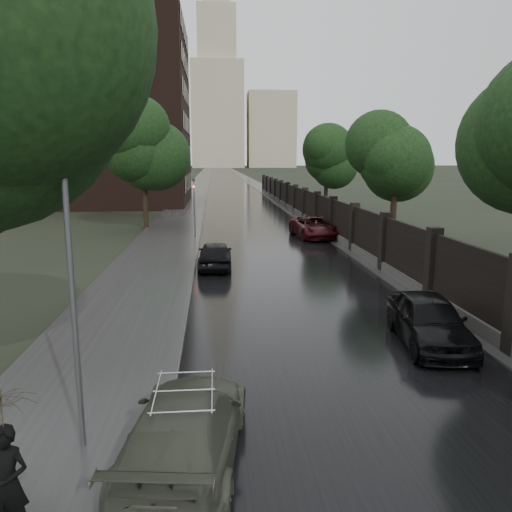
% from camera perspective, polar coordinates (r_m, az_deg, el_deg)
% --- Properties ---
extents(ground, '(800.00, 800.00, 0.00)m').
position_cam_1_polar(ground, '(8.85, 18.06, -24.22)').
color(ground, black).
rests_on(ground, ground).
extents(road, '(8.00, 420.00, 0.02)m').
position_cam_1_polar(road, '(196.69, -4.00, 9.52)').
color(road, black).
rests_on(road, ground).
extents(sidewalk_left, '(4.00, 420.00, 0.16)m').
position_cam_1_polar(sidewalk_left, '(196.69, -5.77, 9.51)').
color(sidewalk_left, '#2D2D2D').
rests_on(sidewalk_left, ground).
extents(verge_right, '(3.00, 420.00, 0.08)m').
position_cam_1_polar(verge_right, '(196.85, -2.38, 9.55)').
color(verge_right, '#2D2D2D').
rests_on(verge_right, ground).
extents(fence_right, '(0.45, 75.72, 2.70)m').
position_cam_1_polar(fence_right, '(39.58, 6.38, 5.11)').
color(fence_right, '#383533').
rests_on(fence_right, ground).
extents(tree_left_far, '(4.25, 4.25, 7.39)m').
position_cam_1_polar(tree_left_far, '(36.94, -12.75, 11.07)').
color(tree_left_far, black).
rests_on(tree_left_far, ground).
extents(tree_right_b, '(4.08, 4.08, 7.01)m').
position_cam_1_polar(tree_right_b, '(30.50, 15.71, 10.45)').
color(tree_right_b, black).
rests_on(tree_right_b, ground).
extents(tree_right_c, '(4.08, 4.08, 7.01)m').
position_cam_1_polar(tree_right_c, '(47.79, 8.08, 10.80)').
color(tree_right_c, black).
rests_on(tree_right_c, ground).
extents(lamp_post, '(0.25, 0.12, 5.11)m').
position_cam_1_polar(lamp_post, '(8.76, -20.16, -5.32)').
color(lamp_post, '#59595E').
rests_on(lamp_post, ground).
extents(traffic_light, '(0.16, 0.32, 4.00)m').
position_cam_1_polar(traffic_light, '(31.73, -7.09, 6.17)').
color(traffic_light, '#59595E').
rests_on(traffic_light, ground).
extents(brick_building, '(24.00, 18.00, 20.00)m').
position_cam_1_polar(brick_building, '(60.68, -19.78, 15.08)').
color(brick_building, black).
rests_on(brick_building, ground).
extents(stalinist_tower, '(92.00, 30.00, 159.00)m').
position_cam_1_polar(stalinist_tower, '(308.43, -4.44, 17.19)').
color(stalinist_tower, tan).
rests_on(stalinist_tower, ground).
extents(volga_sedan, '(2.36, 4.63, 1.29)m').
position_cam_1_polar(volga_sedan, '(8.80, -8.08, -19.03)').
color(volga_sedan, '#45493A').
rests_on(volga_sedan, ground).
extents(hatchback_left, '(1.65, 3.87, 1.30)m').
position_cam_1_polar(hatchback_left, '(23.29, -4.71, 0.13)').
color(hatchback_left, black).
rests_on(hatchback_left, ground).
extents(car_right_near, '(2.10, 4.28, 1.40)m').
position_cam_1_polar(car_right_near, '(14.56, 19.17, -6.92)').
color(car_right_near, black).
rests_on(car_right_near, ground).
extents(car_right_far, '(2.77, 5.20, 1.39)m').
position_cam_1_polar(car_right_far, '(32.65, 6.65, 3.30)').
color(car_right_far, '#340B0E').
rests_on(car_right_far, ground).
extents(pedestrian_umbrella, '(1.05, 1.06, 2.42)m').
position_cam_1_polar(pedestrian_umbrella, '(7.35, -27.05, -16.62)').
color(pedestrian_umbrella, black).
rests_on(pedestrian_umbrella, sidewalk_left).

